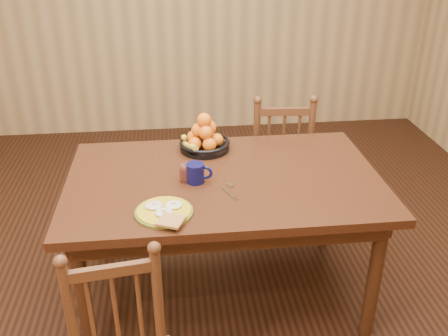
{
  "coord_description": "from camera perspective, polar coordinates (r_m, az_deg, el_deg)",
  "views": [
    {
      "loc": [
        -0.25,
        -2.24,
        1.95
      ],
      "look_at": [
        0.0,
        0.0,
        0.8
      ],
      "focal_mm": 40.0,
      "sensor_mm": 36.0,
      "label": 1
    }
  ],
  "objects": [
    {
      "name": "juice_glass",
      "position": [
        2.51,
        -4.42,
        -0.6
      ],
      "size": [
        0.06,
        0.06,
        0.09
      ],
      "color": "silver",
      "rests_on": "dining_table"
    },
    {
      "name": "coffee_mug",
      "position": [
        2.49,
        -3.19,
        -0.56
      ],
      "size": [
        0.13,
        0.09,
        0.1
      ],
      "color": "#0A0B3A",
      "rests_on": "dining_table"
    },
    {
      "name": "breakfast_plate",
      "position": [
        2.26,
        -6.82,
        -4.96
      ],
      "size": [
        0.26,
        0.3,
        0.04
      ],
      "color": "#59601E",
      "rests_on": "dining_table"
    },
    {
      "name": "chair_far",
      "position": [
        3.42,
        6.26,
        0.94
      ],
      "size": [
        0.45,
        0.43,
        0.94
      ],
      "rotation": [
        0.0,
        0.0,
        3.07
      ],
      "color": "#442514",
      "rests_on": "ground"
    },
    {
      "name": "room",
      "position": [
        2.34,
        -0.0,
        12.1
      ],
      "size": [
        4.52,
        5.02,
        2.72
      ],
      "color": "black",
      "rests_on": "ground"
    },
    {
      "name": "dining_table",
      "position": [
        2.6,
        -0.0,
        -2.65
      ],
      "size": [
        1.6,
        1.0,
        0.75
      ],
      "color": "black",
      "rests_on": "ground"
    },
    {
      "name": "spoon",
      "position": [
        2.29,
        -6.37,
        -4.64
      ],
      "size": [
        0.06,
        0.15,
        0.01
      ],
      "rotation": [
        0.0,
        0.0,
        -0.47
      ],
      "color": "silver",
      "rests_on": "dining_table"
    },
    {
      "name": "fruit_bowl",
      "position": [
        2.83,
        -2.29,
        3.32
      ],
      "size": [
        0.29,
        0.29,
        0.22
      ],
      "color": "black",
      "rests_on": "dining_table"
    },
    {
      "name": "fork",
      "position": [
        2.43,
        0.65,
        -2.56
      ],
      "size": [
        0.07,
        0.18,
        0.0
      ],
      "rotation": [
        0.0,
        0.0,
        0.41
      ],
      "color": "silver",
      "rests_on": "dining_table"
    }
  ]
}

